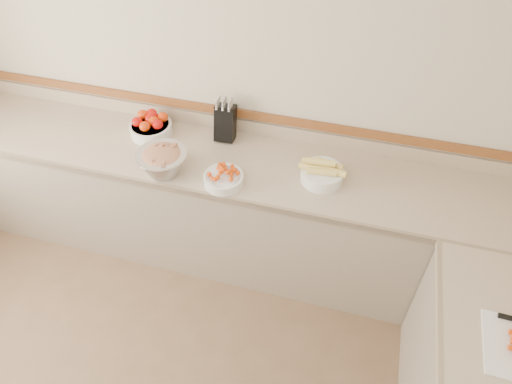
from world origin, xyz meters
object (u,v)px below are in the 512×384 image
(tomato_bowl, at_px, (151,125))
(rhubarb_bowl, at_px, (163,161))
(knife_block, at_px, (225,122))
(corn_bowl, at_px, (322,172))
(cherry_tomato_bowl, at_px, (224,178))

(tomato_bowl, relative_size, rhubarb_bowl, 0.92)
(rhubarb_bowl, bearing_deg, tomato_bowl, 125.11)
(knife_block, bearing_deg, rhubarb_bowl, -121.03)
(knife_block, distance_m, corn_bowl, 0.73)
(knife_block, distance_m, rhubarb_bowl, 0.50)
(tomato_bowl, height_order, rhubarb_bowl, rhubarb_bowl)
(knife_block, xyz_separation_m, cherry_tomato_bowl, (0.13, -0.43, -0.08))
(corn_bowl, xyz_separation_m, rhubarb_bowl, (-0.94, -0.19, 0.03))
(tomato_bowl, bearing_deg, rhubarb_bowl, -54.89)
(rhubarb_bowl, bearing_deg, cherry_tomato_bowl, 0.06)
(tomato_bowl, height_order, corn_bowl, corn_bowl)
(tomato_bowl, xyz_separation_m, cherry_tomato_bowl, (0.63, -0.34, -0.02))
(tomato_bowl, xyz_separation_m, rhubarb_bowl, (0.24, -0.34, 0.03))
(corn_bowl, bearing_deg, knife_block, 160.64)
(corn_bowl, bearing_deg, tomato_bowl, 172.62)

